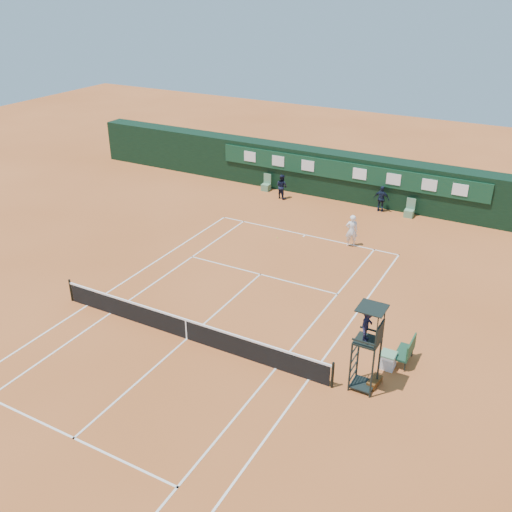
{
  "coord_description": "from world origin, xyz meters",
  "views": [
    {
      "loc": [
        11.87,
        -15.78,
        13.54
      ],
      "look_at": [
        -0.03,
        6.0,
        1.2
      ],
      "focal_mm": 40.0,
      "sensor_mm": 36.0,
      "label": 1
    }
  ],
  "objects": [
    {
      "name": "umpire_chair",
      "position": [
        7.38,
        0.53,
        2.46
      ],
      "size": [
        0.96,
        0.95,
        3.42
      ],
      "color": "black",
      "rests_on": "ground"
    },
    {
      "name": "tennis_net",
      "position": [
        0.0,
        0.0,
        0.51
      ],
      "size": [
        12.9,
        0.1,
        1.1
      ],
      "color": "black",
      "rests_on": "ground"
    },
    {
      "name": "ball_kid_right",
      "position": [
        2.68,
        17.5,
        0.84
      ],
      "size": [
        0.99,
        0.42,
        1.68
      ],
      "primitive_type": "imported",
      "rotation": [
        0.0,
        0.0,
        3.16
      ],
      "color": "black",
      "rests_on": "ground"
    },
    {
      "name": "player",
      "position": [
        2.79,
        11.75,
        0.92
      ],
      "size": [
        0.8,
        0.71,
        1.83
      ],
      "primitive_type": "imported",
      "rotation": [
        0.0,
        0.0,
        3.65
      ],
      "color": "white",
      "rests_on": "ground"
    },
    {
      "name": "ball_kid_left",
      "position": [
        -3.87,
        16.61,
        0.83
      ],
      "size": [
        0.96,
        0.84,
        1.66
      ],
      "primitive_type": "imported",
      "rotation": [
        0.0,
        0.0,
        2.83
      ],
      "color": "black",
      "rests_on": "ground"
    },
    {
      "name": "tennis_ball",
      "position": [
        -1.2,
        10.7,
        0.03
      ],
      "size": [
        0.06,
        0.06,
        0.06
      ],
      "primitive_type": "sphere",
      "color": "#B9D832",
      "rests_on": "ground"
    },
    {
      "name": "back_wall",
      "position": [
        0.0,
        18.74,
        1.51
      ],
      "size": [
        40.0,
        1.65,
        3.0
      ],
      "color": "black",
      "rests_on": "ground"
    },
    {
      "name": "court_lines",
      "position": [
        0.0,
        0.0,
        0.01
      ],
      "size": [
        11.05,
        23.85,
        0.01
      ],
      "color": "silver",
      "rests_on": "ground"
    },
    {
      "name": "linesman_chair_left",
      "position": [
        -5.5,
        17.48,
        0.32
      ],
      "size": [
        0.55,
        0.5,
        1.15
      ],
      "color": "#5A8A60",
      "rests_on": "ground"
    },
    {
      "name": "player_bench",
      "position": [
        8.36,
        2.72,
        0.6
      ],
      "size": [
        0.55,
        1.2,
        1.1
      ],
      "color": "#183E2A",
      "rests_on": "ground"
    },
    {
      "name": "ground",
      "position": [
        0.0,
        0.0,
        0.0
      ],
      "size": [
        90.0,
        90.0,
        0.0
      ],
      "primitive_type": "plane",
      "color": "#C4642E",
      "rests_on": "ground"
    },
    {
      "name": "tennis_bag",
      "position": [
        7.72,
        0.85,
        0.13
      ],
      "size": [
        0.41,
        0.76,
        0.27
      ],
      "primitive_type": "cube",
      "rotation": [
        0.0,
        0.0,
        -0.14
      ],
      "color": "black",
      "rests_on": "ground"
    },
    {
      "name": "cooler",
      "position": [
        7.82,
        2.12,
        0.33
      ],
      "size": [
        0.57,
        0.57,
        0.65
      ],
      "color": "white",
      "rests_on": "ground"
    },
    {
      "name": "linesman_chair_right",
      "position": [
        4.5,
        17.48,
        0.32
      ],
      "size": [
        0.55,
        0.5,
        1.15
      ],
      "color": "#5D8E64",
      "rests_on": "ground"
    }
  ]
}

